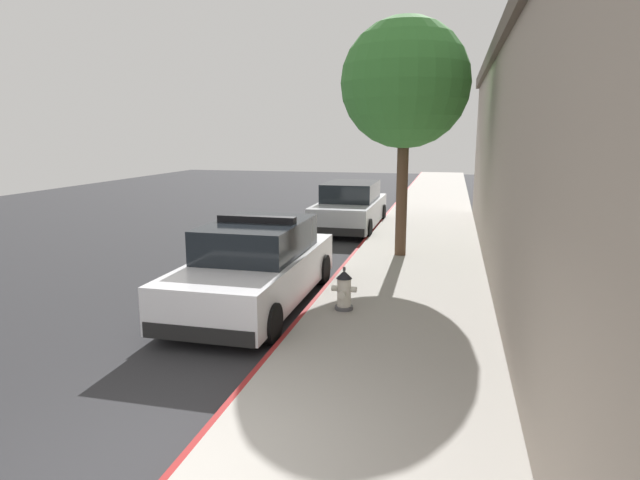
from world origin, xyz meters
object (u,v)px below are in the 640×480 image
object	(u,v)px
parked_car_silver_ahead	(350,207)
street_tree	(405,84)
police_cruiser	(256,266)
fire_hydrant	(344,290)

from	to	relation	value
parked_car_silver_ahead	street_tree	world-z (taller)	street_tree
street_tree	parked_car_silver_ahead	bearing A→B (deg)	116.27
parked_car_silver_ahead	police_cruiser	bearing A→B (deg)	-91.19
police_cruiser	street_tree	distance (m)	6.04
fire_hydrant	parked_car_silver_ahead	bearing A→B (deg)	99.92
parked_car_silver_ahead	fire_hydrant	bearing A→B (deg)	-80.08
fire_hydrant	street_tree	world-z (taller)	street_tree
street_tree	police_cruiser	bearing A→B (deg)	-117.70
police_cruiser	street_tree	bearing A→B (deg)	62.30
parked_car_silver_ahead	fire_hydrant	size ratio (longest dim) A/B	6.37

